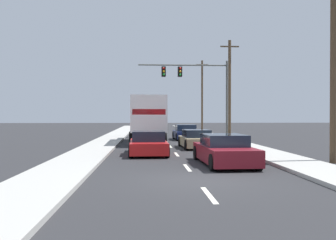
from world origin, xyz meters
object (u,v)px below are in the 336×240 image
car_red (148,144)px  car_tan (196,139)px  utility_pole_near (334,42)px  utility_pole_mid (230,87)px  car_maroon (224,151)px  box_truck (147,117)px  car_navy (185,133)px  utility_pole_far (202,94)px  traffic_signal_mast (191,79)px

car_red → car_tan: bearing=49.9°
utility_pole_near → utility_pole_mid: bearing=90.1°
car_red → car_maroon: (3.17, -4.21, 0.02)m
box_truck → car_navy: (3.31, 3.47, -1.39)m
car_maroon → utility_pole_far: size_ratio=0.46×
utility_pole_mid → car_red: bearing=-117.2°
car_red → utility_pole_mid: utility_pole_mid is taller
car_tan → box_truck: bearing=124.1°
car_maroon → traffic_signal_mast: size_ratio=0.54×
traffic_signal_mast → car_maroon: bearing=-93.1°
box_truck → utility_pole_mid: 11.07m
utility_pole_far → utility_pole_near: bearing=-90.4°
car_tan → utility_pole_mid: utility_pole_mid is taller
car_navy → utility_pole_mid: (4.67, 3.67, 4.20)m
car_tan → car_maroon: size_ratio=0.89×
box_truck → car_red: size_ratio=1.91×
car_red → traffic_signal_mast: (4.27, 15.85, 5.04)m
box_truck → car_tan: size_ratio=2.09×
utility_pole_near → car_tan: bearing=122.2°
car_red → traffic_signal_mast: 17.18m
car_maroon → traffic_signal_mast: (1.10, 20.07, 5.02)m
utility_pole_mid → car_tan: bearing=-112.4°
traffic_signal_mast → utility_pole_mid: bearing=-7.0°
car_red → car_tan: (3.07, 3.65, -0.01)m
car_red → traffic_signal_mast: traffic_signal_mast is taller
box_truck → car_maroon: (3.23, -12.47, -1.40)m
car_tan → utility_pole_mid: (4.86, 11.76, 4.25)m
car_navy → utility_pole_far: bearing=77.7°
box_truck → car_maroon: 12.96m
utility_pole_near → box_truck: bearing=122.9°
car_navy → utility_pole_near: (4.71, -15.85, 4.65)m
utility_pole_mid → utility_pole_near: bearing=-89.9°
car_red → car_maroon: 5.28m
car_red → utility_pole_near: utility_pole_near is taller
traffic_signal_mast → utility_pole_mid: 3.77m
box_truck → car_red: 8.38m
car_tan → traffic_signal_mast: 13.26m
box_truck → car_maroon: bearing=-75.5°
car_navy → utility_pole_far: (4.95, 22.73, 4.67)m
car_maroon → utility_pole_near: 6.67m
car_tan → utility_pole_near: size_ratio=0.41×
car_red → car_navy: bearing=74.5°
car_red → utility_pole_near: size_ratio=0.45×
car_navy → car_tan: bearing=-91.3°
car_red → utility_pole_far: (8.20, 34.47, 4.70)m
utility_pole_far → car_navy: bearing=-102.3°
car_maroon → car_tan: bearing=90.8°
car_maroon → utility_pole_near: bearing=1.2°
box_truck → utility_pole_mid: utility_pole_mid is taller
car_red → utility_pole_far: bearing=76.6°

